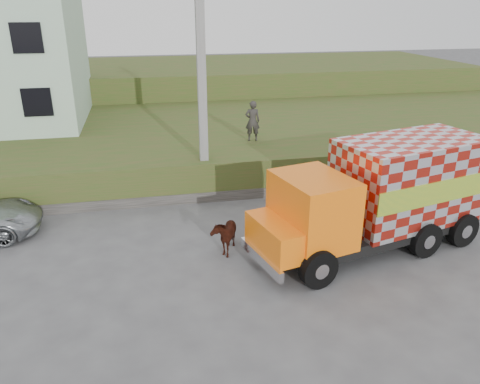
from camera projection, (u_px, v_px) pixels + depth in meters
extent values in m
plane|color=#474749|center=(258.00, 250.00, 14.26)|extent=(120.00, 120.00, 0.00)
cube|color=#30521B|center=(210.00, 140.00, 23.06)|extent=(40.00, 12.00, 1.50)
cube|color=#30521B|center=(185.00, 86.00, 33.67)|extent=(40.00, 12.00, 3.00)
cube|color=#595651|center=(180.00, 197.00, 17.62)|extent=(16.00, 0.50, 0.40)
cube|color=gray|center=(202.00, 93.00, 16.75)|extent=(0.30, 0.30, 8.00)
cube|color=black|center=(374.00, 228.00, 14.25)|extent=(6.88, 3.63, 0.34)
cube|color=orange|center=(313.00, 210.00, 12.93)|extent=(2.22, 2.57, 1.93)
cube|color=orange|center=(277.00, 236.00, 12.70)|extent=(1.42, 2.20, 0.87)
cube|color=silver|center=(409.00, 179.00, 14.20)|extent=(4.87, 3.31, 2.51)
cube|color=yellow|center=(440.00, 192.00, 13.21)|extent=(4.32, 1.10, 0.68)
cube|color=yellow|center=(382.00, 168.00, 15.18)|extent=(4.32, 1.10, 0.68)
cube|color=silver|center=(261.00, 259.00, 12.72)|extent=(0.67, 2.19, 0.29)
cylinder|color=black|center=(318.00, 269.00, 12.24)|extent=(1.11, 0.58, 1.06)
cylinder|color=black|center=(276.00, 234.00, 14.10)|extent=(1.11, 0.58, 1.06)
cylinder|color=black|center=(425.00, 240.00, 13.75)|extent=(1.11, 0.58, 1.06)
cylinder|color=black|center=(374.00, 212.00, 15.61)|extent=(1.11, 0.58, 1.06)
cylinder|color=black|center=(462.00, 230.00, 14.37)|extent=(1.11, 0.58, 1.06)
cylinder|color=black|center=(409.00, 204.00, 16.23)|extent=(1.11, 0.58, 1.06)
imported|color=#38130E|center=(225.00, 233.00, 14.05)|extent=(1.05, 1.47, 1.13)
imported|color=#2B2926|center=(252.00, 121.00, 19.85)|extent=(0.68, 0.50, 1.72)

